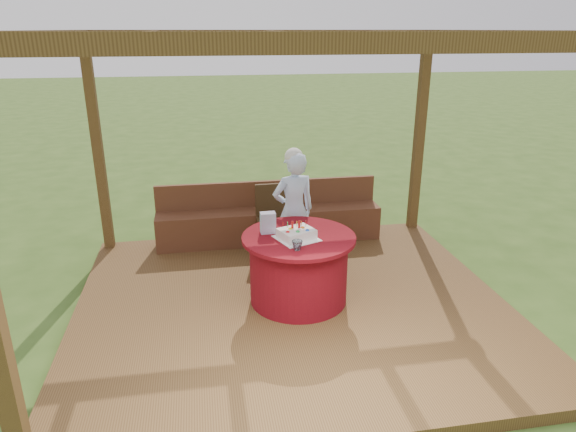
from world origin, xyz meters
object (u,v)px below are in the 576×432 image
Objects in this scene: table at (299,268)px; chair at (273,216)px; elderly_woman at (294,209)px; drinking_glass at (297,245)px; gift_bag at (268,223)px; bench at (269,222)px; birthday_cake at (297,234)px.

chair is at bearing 92.96° from table.
table is 1.35m from chair.
elderly_woman is 1.19m from drinking_glass.
table is at bearing -26.76° from gift_bag.
chair is 8.45× the size of drinking_glass.
table is at bearing 76.38° from drinking_glass.
gift_bag is at bearing -98.25° from bench.
birthday_cake is at bearing 80.37° from drinking_glass.
table is at bearing 61.52° from birthday_cake.
elderly_woman is at bearing 58.48° from gift_bag.
elderly_woman is (0.10, 0.82, 0.36)m from table.
drinking_glass is (-0.01, -2.03, 0.52)m from bench.
birthday_cake reaches higher than chair.
bench is 1.69m from table.
birthday_cake is at bearing -118.48° from table.
gift_bag is (-0.30, 0.14, 0.47)m from table.
elderly_woman is (0.17, -0.52, 0.25)m from chair.
elderly_woman reaches higher than table.
gift_bag is at bearing 113.68° from drinking_glass.
table is at bearing -87.04° from chair.
chair is at bearing 89.50° from drinking_glass.
table is 0.42m from birthday_cake.
bench is 2.04× the size of elderly_woman.
table is 11.38× the size of drinking_glass.
table is 1.35× the size of chair.
chair reaches higher than drinking_glass.
table is 0.90m from elderly_woman.
bench is at bearing 90.92° from chair.
chair is 1.71m from drinking_glass.
elderly_woman is (0.17, -0.86, 0.47)m from bench.
bench is 6.12× the size of birthday_cake.
chair reaches higher than bench.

